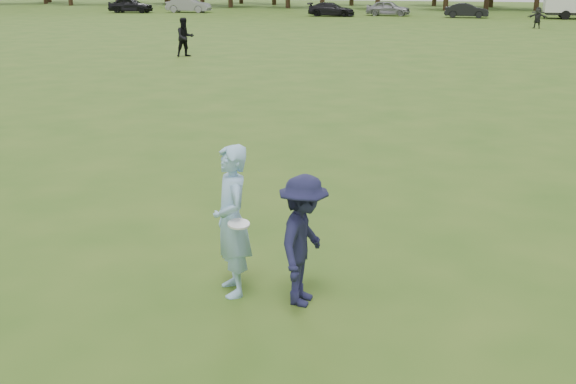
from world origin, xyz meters
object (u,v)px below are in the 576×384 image
player_far_a (185,37)px  car_f (467,10)px  car_d (331,9)px  car_e (388,8)px  car_a (131,5)px  thrower (232,221)px  player_far_d (538,18)px  car_b (188,5)px  defender (303,241)px

player_far_a → car_f: (13.03, 35.73, -0.29)m
car_d → car_e: bearing=-68.1°
car_a → car_f: (34.48, 0.44, -0.12)m
thrower → player_far_d: 48.52m
car_e → car_a: bearing=96.4°
car_b → car_f: (28.75, -1.54, -0.11)m
player_far_a → player_far_d: bearing=9.9°
car_e → car_f: size_ratio=1.07×
defender → car_b: size_ratio=0.36×
defender → car_a: (-33.44, 59.42, -0.05)m
player_far_d → car_f: (-5.36, 11.87, -0.12)m
car_e → car_f: bearing=-96.5°
car_f → car_a: bearing=92.5°
thrower → car_a: thrower is taller
car_a → car_e: 27.05m
player_far_d → car_b: (-34.11, 13.41, -0.02)m
player_far_a → car_f: bearing=27.5°
car_d → car_e: (5.23, 2.30, 0.07)m
player_far_d → car_e: player_far_d is taller
car_b → car_d: 16.24m
thrower → car_a: 67.69m
thrower → car_d: size_ratio=0.43×
car_d → car_e: car_e is taller
player_far_a → car_f: player_far_a is taller
car_b → car_a: bearing=105.9°
player_far_a → car_d: size_ratio=0.42×
player_far_d → car_b: bearing=171.3°
player_far_d → car_e: (-12.85, 13.10, -0.06)m
player_far_a → car_a: 41.29m
player_far_a → thrower: bearing=-107.9°
player_far_d → car_b: 36.65m
car_b → car_f: car_b is taller
thrower → car_f: thrower is taller
thrower → car_a: bearing=176.3°
thrower → car_b: 66.95m
defender → car_e: (-6.45, 61.10, -0.10)m
car_f → player_far_a: bearing=161.7°
car_b → defender: bearing=-158.9°
thrower → car_d: 59.74m
car_b → car_e: (21.26, -0.31, -0.04)m
car_e → car_b: bearing=92.0°
player_far_a → car_b: bearing=70.4°
car_e → thrower: bearing=-172.0°
car_f → thrower: bearing=179.8°
thrower → car_f: 59.86m
player_far_d → car_f: player_far_d is taller
car_d → car_f: size_ratio=1.12×
car_a → car_b: size_ratio=0.99×
thrower → car_e: (-5.51, 61.06, -0.25)m
car_a → car_e: bearing=-92.5°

